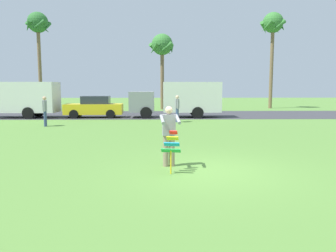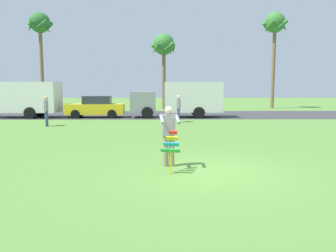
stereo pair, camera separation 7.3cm
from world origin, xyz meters
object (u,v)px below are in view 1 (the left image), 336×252
parked_car_yellow (94,107)px  palm_tree_right_near (162,47)px  palm_tree_centre_far (273,27)px  parked_truck_grey_van (180,98)px  kite_held (172,146)px  palm_tree_left_near (38,27)px  person_walker_near (177,108)px  person_walker_far (45,110)px  person_kite_flyer (169,134)px  parked_truck_white_box (17,99)px

parked_car_yellow → palm_tree_right_near: palm_tree_right_near is taller
parked_car_yellow → palm_tree_centre_far: (16.62, 10.42, 7.62)m
palm_tree_right_near → parked_truck_grey_van: bearing=-81.9°
kite_held → palm_tree_left_near: (-12.84, 26.85, 7.65)m
parked_truck_grey_van → palm_tree_centre_far: bearing=45.5°
palm_tree_left_near → palm_tree_centre_far: bearing=-1.0°
kite_held → parked_truck_grey_van: 16.08m
palm_tree_right_near → person_walker_near: 13.49m
palm_tree_right_near → palm_tree_left_near: bearing=172.1°
parked_car_yellow → person_walker_near: bearing=-29.3°
person_walker_far → kite_held: bearing=-56.8°
parked_car_yellow → palm_tree_left_near: palm_tree_left_near is taller
palm_tree_right_near → parked_car_yellow: bearing=-119.4°
person_kite_flyer → person_walker_far: size_ratio=1.00×
parked_car_yellow → person_kite_flyer: bearing=-71.6°
parked_truck_grey_van → person_walker_far: 9.82m
kite_held → palm_tree_left_near: bearing=115.6°
kite_held → parked_car_yellow: parked_car_yellow is taller
palm_tree_left_near → kite_held: bearing=-64.4°
parked_car_yellow → parked_truck_grey_van: size_ratio=0.63×
kite_held → palm_tree_centre_far: bearing=66.6°
parked_truck_white_box → palm_tree_right_near: palm_tree_right_near is taller
parked_car_yellow → person_walker_near: 6.85m
palm_tree_centre_far → person_walker_near: palm_tree_centre_far is taller
kite_held → palm_tree_centre_far: (11.47, 26.44, 7.67)m
person_walker_near → person_walker_far: same height
kite_held → palm_tree_left_near: size_ratio=0.11×
palm_tree_left_near → person_walker_far: bearing=-70.0°
person_walker_near → parked_truck_white_box: bearing=163.9°
parked_truck_white_box → person_walker_far: 6.66m
parked_truck_grey_van → person_walker_near: bearing=-97.1°
parked_truck_grey_van → parked_truck_white_box: bearing=180.0°
palm_tree_right_near → person_walker_near: (0.86, -12.40, -5.23)m
parked_truck_grey_van → person_kite_flyer: bearing=-94.8°
person_kite_flyer → parked_car_yellow: person_kite_flyer is taller
kite_held → palm_tree_right_near: (-0.04, 25.07, 5.44)m
parked_truck_white_box → kite_held: bearing=-56.0°
parked_car_yellow → palm_tree_right_near: (5.10, 9.05, 5.39)m
person_kite_flyer → palm_tree_centre_far: palm_tree_centre_far is taller
person_walker_near → palm_tree_left_near: bearing=133.9°
person_kite_flyer → palm_tree_centre_far: bearing=65.9°
parked_truck_grey_van → palm_tree_right_near: bearing=98.1°
kite_held → person_walker_far: (-6.94, 10.61, 0.20)m
kite_held → palm_tree_centre_far: size_ratio=0.11×
parked_truck_white_box → palm_tree_centre_far: palm_tree_centre_far is taller
palm_tree_right_near → palm_tree_centre_far: 11.81m
palm_tree_centre_far → person_walker_near: bearing=-127.7°
parked_truck_grey_van → person_walker_far: size_ratio=3.88×
palm_tree_centre_far → kite_held: bearing=-113.4°
palm_tree_left_near → parked_truck_grey_van: bearing=-37.6°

